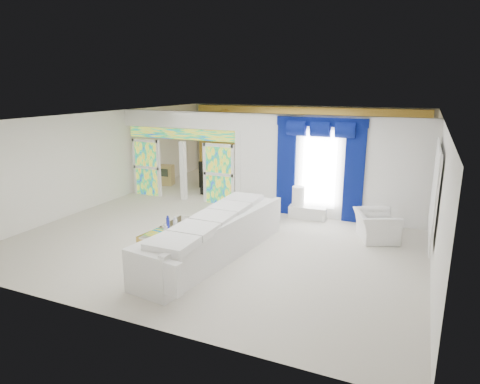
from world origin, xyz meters
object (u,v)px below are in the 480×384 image
at_px(white_sofa, 215,238).
at_px(armchair, 376,226).
at_px(coffee_table, 172,236).
at_px(grand_piano, 231,173).
at_px(console_table, 307,213).

bearing_deg(white_sofa, armchair, 46.84).
xyz_separation_m(coffee_table, armchair, (4.59, 2.33, 0.16)).
bearing_deg(grand_piano, coffee_table, -63.91).
height_order(armchair, grand_piano, grand_piano).
xyz_separation_m(white_sofa, armchair, (3.24, 2.63, -0.08)).
height_order(coffee_table, armchair, armchair).
bearing_deg(armchair, coffee_table, 95.19).
relative_size(coffee_table, grand_piano, 0.91).
xyz_separation_m(white_sofa, coffee_table, (-1.35, 0.30, -0.24)).
distance_m(coffee_table, armchair, 5.15).
distance_m(console_table, armchair, 2.25).
bearing_deg(grand_piano, console_table, -22.07).
bearing_deg(coffee_table, grand_piano, 101.37).
bearing_deg(white_sofa, coffee_table, 175.29).
height_order(console_table, armchair, armchair).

